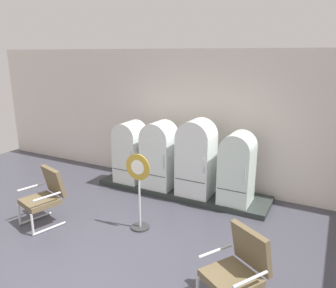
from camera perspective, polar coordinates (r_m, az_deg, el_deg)
ground at (r=5.01m, az=-13.68°, el=-20.96°), size 12.00×10.00×0.05m
back_wall at (r=7.30m, az=4.66°, el=4.41°), size 11.76×0.12×3.01m
display_plinth at (r=7.18m, az=2.40°, el=-7.99°), size 3.73×0.95×0.11m
refrigerator_0 at (r=7.38m, az=-6.59°, el=-1.02°), size 0.58×0.63×1.36m
refrigerator_1 at (r=6.99m, az=-1.52°, el=-1.56°), size 0.65×0.62×1.44m
refrigerator_2 at (r=6.61m, az=4.92°, el=-2.03°), size 0.69×0.61×1.56m
refrigerator_3 at (r=6.39m, az=11.90°, el=-3.77°), size 0.59×0.63×1.39m
armchair_left at (r=6.17m, az=-20.56°, el=-8.19°), size 0.74×0.80×0.99m
armchair_right at (r=4.11m, az=12.08°, el=-20.26°), size 0.83×0.86×0.99m
sign_stand at (r=5.58m, az=-5.06°, el=-8.58°), size 0.45×0.32×1.35m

